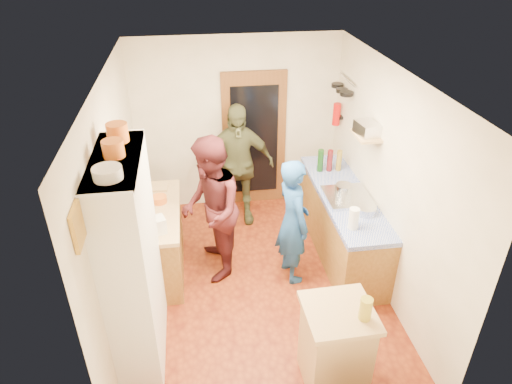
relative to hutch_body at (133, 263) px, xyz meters
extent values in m
cube|color=maroon|center=(1.30, 0.80, -1.11)|extent=(3.00, 4.00, 0.02)
cube|color=silver|center=(1.30, 0.80, 1.51)|extent=(3.00, 4.00, 0.02)
cube|color=silver|center=(1.30, 2.81, 0.20)|extent=(3.00, 0.02, 2.60)
cube|color=silver|center=(1.30, -1.21, 0.20)|extent=(3.00, 0.02, 2.60)
cube|color=silver|center=(-0.21, 0.80, 0.20)|extent=(0.02, 4.00, 2.60)
cube|color=silver|center=(2.81, 0.80, 0.20)|extent=(0.02, 4.00, 2.60)
cube|color=brown|center=(1.55, 2.77, -0.05)|extent=(0.95, 0.06, 2.10)
cube|color=black|center=(1.55, 2.74, -0.05)|extent=(0.70, 0.02, 1.70)
cube|color=white|center=(0.00, 0.00, 0.00)|extent=(0.40, 1.20, 2.20)
cube|color=white|center=(0.00, 0.00, 1.08)|extent=(0.40, 1.14, 0.04)
cylinder|color=white|center=(0.00, -0.36, 1.15)|extent=(0.22, 0.22, 0.09)
cylinder|color=orange|center=(0.00, 0.03, 1.17)|extent=(0.18, 0.18, 0.14)
cylinder|color=orange|center=(0.00, 0.34, 1.18)|extent=(0.19, 0.19, 0.17)
cube|color=olive|center=(0.10, 1.25, -0.68)|extent=(0.60, 1.40, 0.85)
cube|color=tan|center=(0.10, 1.25, -0.23)|extent=(0.64, 1.44, 0.05)
cube|color=white|center=(0.15, 0.76, -0.11)|extent=(0.29, 0.24, 0.19)
cylinder|color=white|center=(0.05, 1.07, -0.12)|extent=(0.18, 0.18, 0.17)
cylinder|color=orange|center=(0.18, 1.41, -0.16)|extent=(0.21, 0.21, 0.08)
cube|color=tan|center=(0.12, 1.78, -0.19)|extent=(0.31, 0.24, 0.02)
cube|color=olive|center=(2.50, 1.30, -0.68)|extent=(0.60, 2.20, 0.84)
cube|color=#0C28AC|center=(2.50, 1.30, -0.23)|extent=(0.62, 2.22, 0.06)
cube|color=silver|center=(2.50, 1.18, -0.18)|extent=(0.55, 0.58, 0.04)
cylinder|color=silver|center=(2.45, 1.21, -0.09)|extent=(0.21, 0.21, 0.14)
cylinder|color=#143F14|center=(2.35, 1.94, -0.04)|extent=(0.09, 0.09, 0.32)
cylinder|color=#591419|center=(2.48, 1.93, -0.05)|extent=(0.09, 0.09, 0.31)
cylinder|color=olive|center=(2.61, 1.92, -0.05)|extent=(0.09, 0.09, 0.30)
cylinder|color=white|center=(2.35, 0.54, -0.07)|extent=(0.13, 0.13, 0.25)
cylinder|color=silver|center=(2.60, 0.80, -0.15)|extent=(0.25, 0.25, 0.09)
cube|color=tan|center=(1.82, -0.69, -0.67)|extent=(0.56, 0.56, 0.86)
cube|color=tan|center=(1.82, -0.69, -0.22)|extent=(0.63, 0.63, 0.05)
cube|color=white|center=(1.77, -0.64, -0.21)|extent=(0.36, 0.29, 0.02)
cylinder|color=#AD9E2D|center=(2.00, -0.80, -0.08)|extent=(0.11, 0.11, 0.22)
cylinder|color=silver|center=(2.76, 2.33, 0.95)|extent=(0.02, 0.65, 0.02)
cylinder|color=black|center=(2.70, 2.15, 0.82)|extent=(0.18, 0.18, 0.05)
cylinder|color=black|center=(2.70, 2.35, 0.80)|extent=(0.16, 0.16, 0.05)
cylinder|color=black|center=(2.70, 2.55, 0.81)|extent=(0.17, 0.17, 0.05)
cube|color=tan|center=(2.67, 1.25, 0.60)|extent=(0.26, 0.42, 0.03)
cube|color=silver|center=(2.67, 1.25, 0.69)|extent=(0.26, 0.33, 0.15)
cube|color=black|center=(2.77, 2.50, 0.35)|extent=(0.06, 0.10, 0.04)
cylinder|color=red|center=(2.71, 2.50, 0.40)|extent=(0.11, 0.11, 0.32)
cube|color=gold|center=(-0.18, -0.75, 0.95)|extent=(0.03, 0.25, 0.30)
imported|color=navy|center=(1.78, 0.88, -0.30)|extent=(0.50, 0.65, 1.61)
imported|color=#401519|center=(0.82, 1.16, -0.18)|extent=(0.72, 0.91, 1.84)
imported|color=#404228|center=(1.24, 2.26, -0.19)|extent=(1.07, 0.47, 1.82)
camera|label=1|loc=(0.66, -3.49, 2.74)|focal=32.00mm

